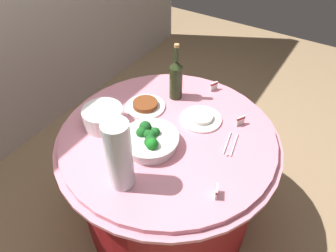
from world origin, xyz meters
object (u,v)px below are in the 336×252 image
object	(u,v)px
decorative_fruit_vase	(119,158)
plate_stack	(103,117)
label_placard_front	(214,86)
label_placard_mid	(241,120)
serving_tongs	(230,145)
food_plate_stir_fry	(145,105)
wine_bottle	(176,78)
label_placard_rear	(216,191)
food_plate_rice	(201,118)
broccoli_bowl	(150,140)

from	to	relation	value
decorative_fruit_vase	plate_stack	bearing A→B (deg)	52.10
plate_stack	label_placard_front	size ratio (longest dim) A/B	3.82
plate_stack	label_placard_mid	bearing A→B (deg)	-57.98
serving_tongs	food_plate_stir_fry	xyz separation A→B (m)	(0.02, 0.52, 0.01)
plate_stack	decorative_fruit_vase	xyz separation A→B (m)	(-0.25, -0.32, 0.10)
wine_bottle	serving_tongs	size ratio (longest dim) A/B	2.00
serving_tongs	label_placard_rear	distance (m)	0.31
plate_stack	label_placard_rear	distance (m)	0.70
food_plate_rice	wine_bottle	bearing A→B (deg)	65.02
decorative_fruit_vase	broccoli_bowl	bearing A→B (deg)	5.06
plate_stack	label_placard_mid	distance (m)	0.71
wine_bottle	label_placard_front	size ratio (longest dim) A/B	6.11
label_placard_rear	decorative_fruit_vase	bearing A→B (deg)	112.00
wine_bottle	label_placard_front	bearing A→B (deg)	-41.48
food_plate_rice	label_placard_mid	world-z (taller)	label_placard_mid
wine_bottle	label_placard_rear	size ratio (longest dim) A/B	6.11
serving_tongs	food_plate_stir_fry	distance (m)	0.52
broccoli_bowl	food_plate_stir_fry	bearing A→B (deg)	39.84
broccoli_bowl	label_placard_front	xyz separation A→B (m)	(0.59, -0.05, -0.01)
food_plate_stir_fry	food_plate_rice	distance (m)	0.32
serving_tongs	plate_stack	bearing A→B (deg)	108.67
food_plate_rice	label_placard_front	bearing A→B (deg)	12.84
food_plate_rice	label_placard_rear	size ratio (longest dim) A/B	4.00
broccoli_bowl	wine_bottle	bearing A→B (deg)	14.19
wine_bottle	food_plate_stir_fry	world-z (taller)	wine_bottle
food_plate_stir_fry	label_placard_front	size ratio (longest dim) A/B	4.00
decorative_fruit_vase	label_placard_front	world-z (taller)	decorative_fruit_vase
serving_tongs	label_placard_front	bearing A→B (deg)	36.56
decorative_fruit_vase	label_placard_rear	distance (m)	0.43
food_plate_stir_fry	label_placard_rear	xyz separation A→B (m)	(-0.32, -0.59, 0.02)
wine_bottle	label_placard_mid	bearing A→B (deg)	-93.89
label_placard_front	label_placard_rear	size ratio (longest dim) A/B	1.00
label_placard_rear	plate_stack	bearing A→B (deg)	82.33
food_plate_rice	label_placard_front	world-z (taller)	label_placard_front
food_plate_rice	decorative_fruit_vase	bearing A→B (deg)	170.05
decorative_fruit_vase	food_plate_stir_fry	world-z (taller)	decorative_fruit_vase
plate_stack	serving_tongs	xyz separation A→B (m)	(0.21, -0.63, -0.05)
food_plate_stir_fry	label_placard_mid	xyz separation A→B (m)	(0.15, -0.50, 0.02)
serving_tongs	label_placard_rear	xyz separation A→B (m)	(-0.31, -0.07, 0.03)
broccoli_bowl	food_plate_stir_fry	world-z (taller)	broccoli_bowl
serving_tongs	label_placard_rear	world-z (taller)	label_placard_rear
broccoli_bowl	decorative_fruit_vase	distance (m)	0.27
broccoli_bowl	label_placard_front	world-z (taller)	broccoli_bowl
plate_stack	food_plate_rice	world-z (taller)	plate_stack
broccoli_bowl	label_placard_rear	bearing A→B (deg)	-102.83
decorative_fruit_vase	label_placard_rear	world-z (taller)	decorative_fruit_vase
decorative_fruit_vase	food_plate_stir_fry	size ratio (longest dim) A/B	1.55
label_placard_mid	plate_stack	bearing A→B (deg)	122.02
plate_stack	label_placard_rear	size ratio (longest dim) A/B	3.82
plate_stack	label_placard_rear	bearing A→B (deg)	-97.67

